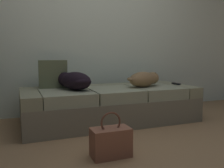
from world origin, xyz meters
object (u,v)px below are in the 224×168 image
at_px(dog_dark, 74,81).
at_px(handbag, 111,142).
at_px(dog_tan, 145,79).
at_px(tv_remote, 176,84).
at_px(couch, 111,105).
at_px(throw_pillow, 53,74).

height_order(dog_dark, handbag, dog_dark).
bearing_deg(dog_tan, tv_remote, 4.90).
xyz_separation_m(couch, throw_pillow, (-0.67, 0.24, 0.39)).
relative_size(dog_tan, throw_pillow, 1.61).
distance_m(dog_dark, dog_tan, 0.90).
bearing_deg(dog_dark, handbag, -85.76).
height_order(dog_tan, handbag, dog_tan).
relative_size(couch, dog_dark, 3.60).
height_order(couch, throw_pillow, throw_pillow).
relative_size(dog_tan, handbag, 1.44).
distance_m(throw_pillow, handbag, 1.37).
bearing_deg(dog_dark, tv_remote, -1.11).
distance_m(couch, dog_tan, 0.54).
height_order(couch, dog_dark, dog_dark).
distance_m(dog_tan, handbag, 1.30).
bearing_deg(throw_pillow, tv_remote, -9.85).
bearing_deg(handbag, couch, 68.95).
height_order(dog_tan, throw_pillow, throw_pillow).
relative_size(dog_dark, dog_tan, 1.08).
bearing_deg(handbag, tv_remote, 36.03).
distance_m(dog_tan, throw_pillow, 1.15).
height_order(tv_remote, handbag, tv_remote).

